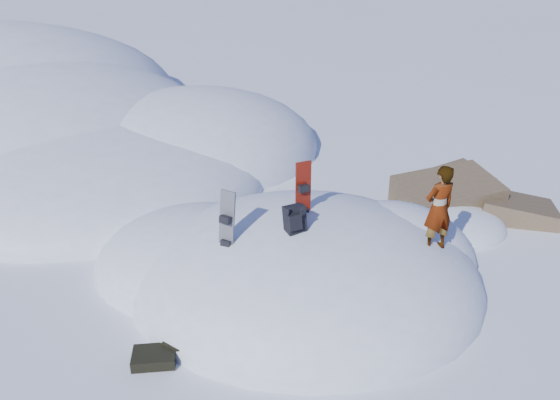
{
  "coord_description": "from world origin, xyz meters",
  "views": [
    {
      "loc": [
        -0.26,
        -9.1,
        6.33
      ],
      "look_at": [
        -0.52,
        0.3,
        1.69
      ],
      "focal_mm": 35.0,
      "sensor_mm": 36.0,
      "label": 1
    }
  ],
  "objects_px": {
    "snowboard_red": "(303,202)",
    "snowboard_dark": "(226,233)",
    "person": "(439,208)",
    "backpack": "(295,220)"
  },
  "relations": [
    {
      "from": "snowboard_red",
      "to": "backpack",
      "type": "distance_m",
      "value": 0.74
    },
    {
      "from": "snowboard_red",
      "to": "snowboard_dark",
      "type": "height_order",
      "value": "snowboard_red"
    },
    {
      "from": "snowboard_dark",
      "to": "person",
      "type": "bearing_deg",
      "value": 34.15
    },
    {
      "from": "snowboard_red",
      "to": "person",
      "type": "bearing_deg",
      "value": -38.09
    },
    {
      "from": "snowboard_red",
      "to": "snowboard_dark",
      "type": "distance_m",
      "value": 1.67
    },
    {
      "from": "snowboard_dark",
      "to": "person",
      "type": "xyz_separation_m",
      "value": [
        3.81,
        0.41,
        0.34
      ]
    },
    {
      "from": "snowboard_dark",
      "to": "person",
      "type": "height_order",
      "value": "person"
    },
    {
      "from": "snowboard_dark",
      "to": "person",
      "type": "relative_size",
      "value": 0.97
    },
    {
      "from": "snowboard_red",
      "to": "person",
      "type": "relative_size",
      "value": 1.01
    },
    {
      "from": "snowboard_dark",
      "to": "snowboard_red",
      "type": "bearing_deg",
      "value": 62.28
    }
  ]
}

